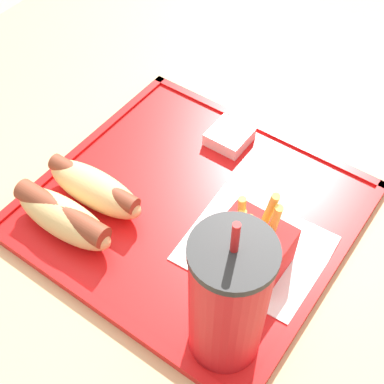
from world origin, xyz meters
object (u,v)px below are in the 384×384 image
Objects in this scene: fries_carton at (253,245)px; hot_dog_far at (63,217)px; soda_cup at (228,300)px; hot_dog_near at (94,188)px; sauce_cup_mayo at (229,136)px.

hot_dog_far is at bearing 24.02° from fries_carton.
soda_cup reaches higher than hot_dog_near.
sauce_cup_mayo is (-0.08, -0.19, -0.02)m from hot_dog_near.
fries_carton is (-0.21, -0.09, 0.01)m from hot_dog_far.
fries_carton is at bearing -74.23° from soda_cup.
soda_cup is 3.90× the size of sauce_cup_mayo.
soda_cup is at bearing 178.31° from hot_dog_far.
sauce_cup_mayo is (0.16, -0.25, -0.08)m from soda_cup.
hot_dog_far is at bearing 71.79° from sauce_cup_mayo.
hot_dog_near is 0.21m from sauce_cup_mayo.
hot_dog_far is 0.06m from hot_dog_near.
hot_dog_near is 0.21m from fries_carton.
soda_cup reaches higher than hot_dog_far.
hot_dog_far is (0.24, -0.01, -0.06)m from soda_cup.
fries_carton reaches higher than hot_dog_far.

